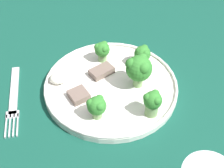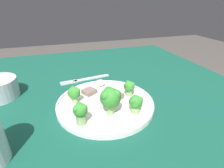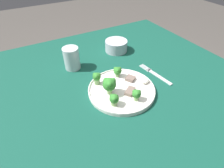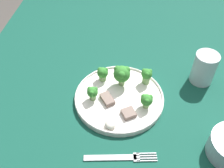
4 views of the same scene
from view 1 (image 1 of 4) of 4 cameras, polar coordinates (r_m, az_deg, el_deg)
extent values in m
cube|color=#114738|center=(0.61, 5.62, -4.95)|extent=(1.28, 1.08, 0.03)
cylinder|color=white|center=(0.62, -0.21, -0.54)|extent=(0.26, 0.26, 0.01)
torus|color=white|center=(0.61, -0.21, 0.05)|extent=(0.26, 0.26, 0.01)
cube|color=silver|center=(0.65, -17.42, -0.98)|extent=(0.03, 0.13, 0.00)
cube|color=silver|center=(0.61, -17.72, -5.35)|extent=(0.03, 0.02, 0.00)
cube|color=silver|center=(0.59, -18.81, -7.32)|extent=(0.01, 0.05, 0.00)
cube|color=silver|center=(0.59, -18.17, -7.26)|extent=(0.01, 0.05, 0.00)
cube|color=silver|center=(0.59, -17.52, -7.20)|extent=(0.01, 0.05, 0.00)
cube|color=silver|center=(0.59, -16.88, -7.13)|extent=(0.01, 0.05, 0.00)
cylinder|color=#7FA866|center=(0.56, -2.74, -5.37)|extent=(0.02, 0.02, 0.02)
sphere|color=#337F2D|center=(0.54, -2.82, -4.01)|extent=(0.03, 0.03, 0.03)
sphere|color=#337F2D|center=(0.54, -3.94, -3.49)|extent=(0.02, 0.02, 0.02)
sphere|color=#337F2D|center=(0.53, -2.28, -4.16)|extent=(0.02, 0.02, 0.02)
sphere|color=#337F2D|center=(0.54, -2.32, -2.74)|extent=(0.02, 0.02, 0.02)
cylinder|color=#7FA866|center=(0.61, 4.78, 0.71)|extent=(0.02, 0.02, 0.03)
sphere|color=#337F2D|center=(0.59, 4.96, 2.87)|extent=(0.05, 0.05, 0.05)
sphere|color=#337F2D|center=(0.58, 3.53, 3.67)|extent=(0.02, 0.02, 0.02)
sphere|color=#337F2D|center=(0.57, 5.92, 2.86)|extent=(0.02, 0.02, 0.02)
sphere|color=#337F2D|center=(0.59, 5.61, 4.56)|extent=(0.02, 0.02, 0.02)
cylinder|color=#7FA866|center=(0.56, 7.24, -4.58)|extent=(0.02, 0.02, 0.02)
sphere|color=#337F2D|center=(0.54, 7.46, -2.96)|extent=(0.03, 0.03, 0.03)
sphere|color=#337F2D|center=(0.54, 6.50, -2.46)|extent=(0.01, 0.01, 0.01)
sphere|color=#337F2D|center=(0.53, 8.19, -3.08)|extent=(0.01, 0.01, 0.01)
sphere|color=#337F2D|center=(0.55, 7.92, -1.75)|extent=(0.01, 0.01, 0.01)
cylinder|color=#7FA866|center=(0.67, -1.77, 4.97)|extent=(0.02, 0.02, 0.02)
sphere|color=#337F2D|center=(0.65, -1.81, 6.33)|extent=(0.03, 0.03, 0.03)
sphere|color=#337F2D|center=(0.65, -2.68, 6.80)|extent=(0.01, 0.01, 0.01)
sphere|color=#337F2D|center=(0.64, -1.37, 6.38)|extent=(0.01, 0.01, 0.01)
sphere|color=#337F2D|center=(0.66, -1.42, 7.28)|extent=(0.01, 0.01, 0.01)
cylinder|color=#7FA866|center=(0.66, 5.45, 4.12)|extent=(0.02, 0.02, 0.02)
sphere|color=#337F2D|center=(0.64, 5.57, 5.50)|extent=(0.03, 0.03, 0.03)
sphere|color=#337F2D|center=(0.64, 4.71, 6.02)|extent=(0.02, 0.02, 0.02)
sphere|color=#337F2D|center=(0.63, 6.17, 5.54)|extent=(0.02, 0.02, 0.02)
sphere|color=#337F2D|center=(0.65, 5.98, 6.53)|extent=(0.02, 0.02, 0.02)
cube|color=#756056|center=(0.64, -1.90, 2.34)|extent=(0.06, 0.05, 0.01)
cube|color=#756056|center=(0.59, -6.11, -2.05)|extent=(0.05, 0.05, 0.01)
ellipsoid|color=silver|center=(0.63, -9.83, 1.06)|extent=(0.03, 0.03, 0.02)
camera|label=2|loc=(0.55, 46.84, 11.97)|focal=28.00mm
camera|label=3|loc=(0.92, 23.49, 43.77)|focal=28.00mm
camera|label=4|loc=(0.65, -72.07, 35.13)|focal=42.00mm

